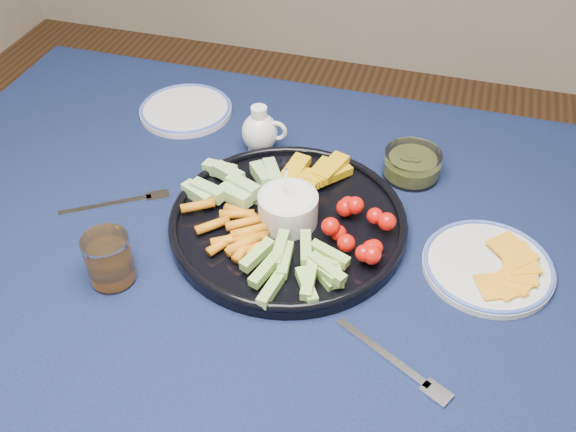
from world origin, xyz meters
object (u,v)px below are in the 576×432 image
(cheese_plate, at_px, (488,265))
(side_plate_extra, at_px, (186,109))
(creamer_pitcher, at_px, (260,132))
(juice_tumbler, at_px, (110,262))
(dining_table, at_px, (342,311))
(crudite_platter, at_px, (287,217))
(pickle_bowl, at_px, (412,165))

(cheese_plate, height_order, side_plate_extra, cheese_plate)
(creamer_pitcher, relative_size, juice_tumbler, 1.14)
(dining_table, distance_m, cheese_plate, 0.24)
(dining_table, height_order, side_plate_extra, side_plate_extra)
(dining_table, xyz_separation_m, crudite_platter, (-0.12, 0.08, 0.11))
(juice_tumbler, relative_size, side_plate_extra, 0.44)
(juice_tumbler, bearing_deg, crudite_platter, 39.63)
(crudite_platter, height_order, side_plate_extra, crudite_platter)
(crudite_platter, height_order, pickle_bowl, crudite_platter)
(crudite_platter, relative_size, side_plate_extra, 2.08)
(pickle_bowl, distance_m, juice_tumbler, 0.55)
(juice_tumbler, height_order, side_plate_extra, juice_tumbler)
(crudite_platter, xyz_separation_m, cheese_plate, (0.33, -0.00, -0.01))
(dining_table, relative_size, cheese_plate, 8.24)
(crudite_platter, relative_size, creamer_pitcher, 4.16)
(cheese_plate, distance_m, side_plate_extra, 0.68)
(dining_table, height_order, creamer_pitcher, creamer_pitcher)
(creamer_pitcher, height_order, juice_tumbler, creamer_pitcher)
(creamer_pitcher, height_order, pickle_bowl, creamer_pitcher)
(dining_table, relative_size, creamer_pitcher, 17.63)
(crudite_platter, distance_m, juice_tumbler, 0.29)
(side_plate_extra, bearing_deg, crudite_platter, -42.51)
(cheese_plate, bearing_deg, juice_tumbler, -161.75)
(cheese_plate, distance_m, juice_tumbler, 0.58)
(cheese_plate, xyz_separation_m, juice_tumbler, (-0.55, -0.18, 0.03))
(pickle_bowl, xyz_separation_m, juice_tumbler, (-0.40, -0.38, 0.01))
(creamer_pitcher, distance_m, cheese_plate, 0.48)
(pickle_bowl, bearing_deg, crudite_platter, -131.66)
(dining_table, relative_size, crudite_platter, 4.24)
(juice_tumbler, bearing_deg, dining_table, 17.64)
(cheese_plate, height_order, juice_tumbler, juice_tumbler)
(creamer_pitcher, bearing_deg, side_plate_extra, 157.64)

